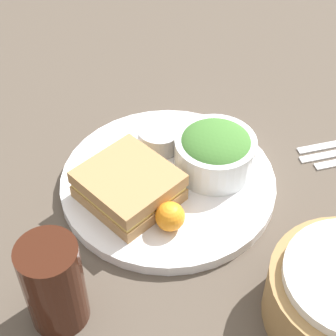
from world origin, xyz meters
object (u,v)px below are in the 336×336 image
Objects in this scene: plate at (168,183)px; sandwich at (130,187)px; dressing_cup at (160,137)px; drink_glass at (54,284)px; salad_bowl at (215,151)px.

sandwich is at bearing 2.51° from plate.
dressing_cup is at bearing -143.92° from sandwich.
plate is 2.24× the size of sandwich.
salad_bowl is at bearing -164.28° from drink_glass.
salad_bowl is at bearing 173.15° from sandwich.
sandwich is 0.11m from dressing_cup.
plate is 4.57× the size of dressing_cup.
dressing_cup is 0.28m from drink_glass.
salad_bowl reaches higher than plate.
drink_glass is at bearing 15.72° from salad_bowl.
salad_bowl is (-0.06, 0.02, 0.04)m from plate.
sandwich is 0.12m from salad_bowl.
dressing_cup is 0.54× the size of drink_glass.
sandwich is at bearing 36.08° from dressing_cup.
plate is at bearing -155.62° from drink_glass.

